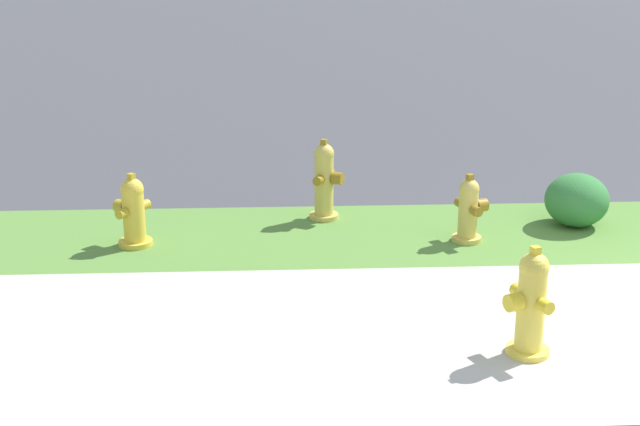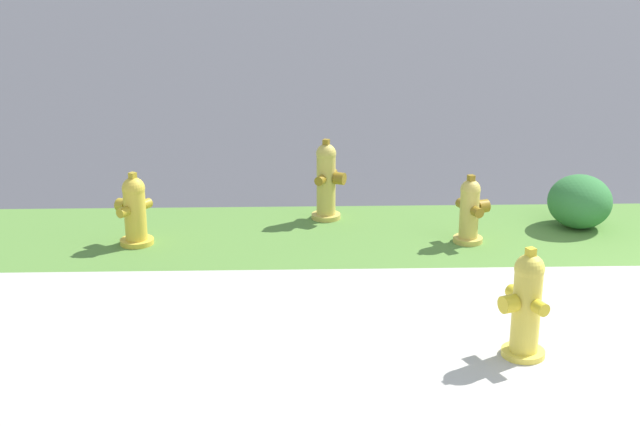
{
  "view_description": "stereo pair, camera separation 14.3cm",
  "coord_description": "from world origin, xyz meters",
  "px_view_note": "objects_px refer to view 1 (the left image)",
  "views": [
    {
      "loc": [
        -3.68,
        -5.7,
        2.81
      ],
      "look_at": [
        -3.32,
        1.61,
        0.4
      ],
      "focal_mm": 50.0,
      "sensor_mm": 36.0,
      "label": 1
    },
    {
      "loc": [
        -3.53,
        -5.71,
        2.81
      ],
      "look_at": [
        -3.32,
        1.61,
        0.4
      ],
      "focal_mm": 50.0,
      "sensor_mm": 36.0,
      "label": 2
    }
  ],
  "objects_px": {
    "fire_hydrant_mid_block": "(531,304)",
    "fire_hydrant_far_end": "(325,181)",
    "shrub_bush_far_verge": "(577,200)",
    "fire_hydrant_near_corner": "(469,210)",
    "fire_hydrant_across_street": "(133,212)"
  },
  "relations": [
    {
      "from": "fire_hydrant_near_corner",
      "to": "shrub_bush_far_verge",
      "type": "bearing_deg",
      "value": 88.94
    },
    {
      "from": "fire_hydrant_mid_block",
      "to": "fire_hydrant_near_corner",
      "type": "xyz_separation_m",
      "value": [
        0.06,
        2.26,
        -0.08
      ]
    },
    {
      "from": "fire_hydrant_mid_block",
      "to": "fire_hydrant_near_corner",
      "type": "bearing_deg",
      "value": -24.34
    },
    {
      "from": "fire_hydrant_across_street",
      "to": "fire_hydrant_near_corner",
      "type": "relative_size",
      "value": 1.06
    },
    {
      "from": "fire_hydrant_mid_block",
      "to": "shrub_bush_far_verge",
      "type": "distance_m",
      "value": 2.91
    },
    {
      "from": "fire_hydrant_far_end",
      "to": "shrub_bush_far_verge",
      "type": "xyz_separation_m",
      "value": [
        2.41,
        -0.32,
        -0.13
      ]
    },
    {
      "from": "fire_hydrant_across_street",
      "to": "fire_hydrant_far_end",
      "type": "height_order",
      "value": "fire_hydrant_far_end"
    },
    {
      "from": "fire_hydrant_far_end",
      "to": "shrub_bush_far_verge",
      "type": "height_order",
      "value": "fire_hydrant_far_end"
    },
    {
      "from": "fire_hydrant_far_end",
      "to": "shrub_bush_far_verge",
      "type": "relative_size",
      "value": 1.33
    },
    {
      "from": "fire_hydrant_mid_block",
      "to": "fire_hydrant_far_end",
      "type": "relative_size",
      "value": 0.97
    },
    {
      "from": "fire_hydrant_across_street",
      "to": "fire_hydrant_mid_block",
      "type": "bearing_deg",
      "value": -93.03
    },
    {
      "from": "shrub_bush_far_verge",
      "to": "fire_hydrant_near_corner",
      "type": "bearing_deg",
      "value": -160.88
    },
    {
      "from": "fire_hydrant_mid_block",
      "to": "fire_hydrant_near_corner",
      "type": "relative_size",
      "value": 1.22
    },
    {
      "from": "fire_hydrant_across_street",
      "to": "shrub_bush_far_verge",
      "type": "height_order",
      "value": "fire_hydrant_across_street"
    },
    {
      "from": "fire_hydrant_near_corner",
      "to": "shrub_bush_far_verge",
      "type": "relative_size",
      "value": 1.06
    }
  ]
}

